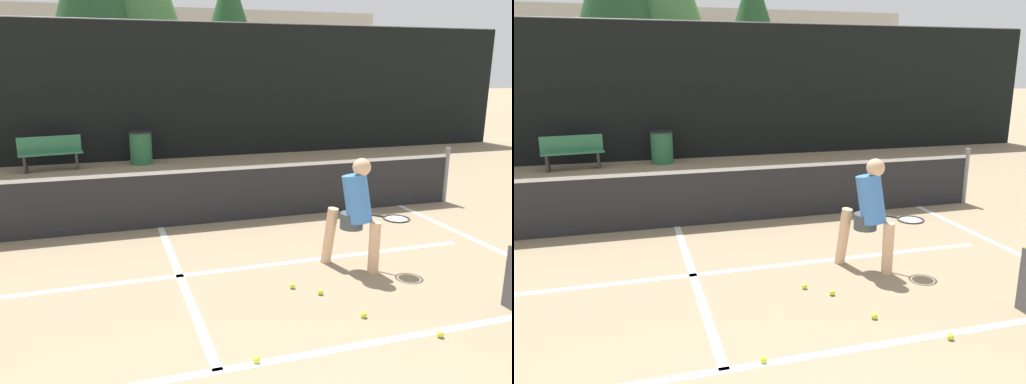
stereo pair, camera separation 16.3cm
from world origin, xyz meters
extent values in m
cube|color=white|center=(0.00, 2.76, 0.00)|extent=(11.00, 0.10, 0.01)
cube|color=white|center=(0.00, 4.88, 0.00)|extent=(8.25, 0.10, 0.01)
cube|color=white|center=(0.00, 4.85, 0.00)|extent=(0.10, 4.18, 0.01)
cube|color=white|center=(4.51, 4.85, 0.00)|extent=(0.10, 5.18, 0.01)
cylinder|color=slate|center=(5.50, 6.93, 0.53)|extent=(0.09, 0.09, 1.07)
cube|color=#232326|center=(0.00, 6.93, 0.47)|extent=(11.00, 0.02, 0.95)
cube|color=white|center=(0.00, 6.93, 0.92)|extent=(11.00, 0.03, 0.06)
cube|color=black|center=(0.00, 13.31, 1.88)|extent=(24.00, 0.06, 3.76)
cylinder|color=slate|center=(0.00, 13.31, 3.78)|extent=(24.00, 0.04, 0.04)
cylinder|color=#DBAD84|center=(2.39, 4.27, 0.34)|extent=(0.14, 0.14, 0.67)
cylinder|color=#DBAD84|center=(1.99, 4.74, 0.38)|extent=(0.25, 0.26, 0.78)
cylinder|color=#3F474C|center=(2.18, 4.51, 0.64)|extent=(0.30, 0.30, 0.20)
cylinder|color=#3F7ACC|center=(2.22, 4.46, 0.95)|extent=(0.39, 0.40, 0.68)
sphere|color=#DBAD84|center=(2.25, 4.43, 1.35)|extent=(0.23, 0.23, 0.23)
cylinder|color=#262628|center=(2.49, 4.51, 0.69)|extent=(0.22, 0.25, 0.03)
torus|color=#262628|center=(2.69, 4.27, 0.69)|extent=(0.48, 0.48, 0.02)
cylinder|color=beige|center=(2.69, 4.27, 0.69)|extent=(0.37, 0.37, 0.01)
sphere|color=#D1E033|center=(1.68, 3.23, 0.03)|extent=(0.07, 0.07, 0.07)
sphere|color=#D1E033|center=(1.48, 3.87, 0.03)|extent=(0.07, 0.07, 0.07)
sphere|color=#D1E033|center=(1.23, 4.12, 0.03)|extent=(0.07, 0.07, 0.07)
sphere|color=#D1E033|center=(0.36, 2.78, 0.03)|extent=(0.07, 0.07, 0.07)
sphere|color=#D1E033|center=(2.20, 2.66, 0.03)|extent=(0.07, 0.07, 0.07)
cube|color=#33724C|center=(-2.07, 12.43, 0.44)|extent=(1.56, 0.57, 0.04)
cube|color=#33724C|center=(-2.10, 12.61, 0.65)|extent=(1.52, 0.26, 0.42)
cube|color=#333338|center=(-2.67, 12.34, 0.22)|extent=(0.06, 0.32, 0.44)
cube|color=#333338|center=(-1.47, 12.52, 0.22)|extent=(0.06, 0.32, 0.44)
cylinder|color=#28603D|center=(0.18, 12.71, 0.42)|extent=(0.59, 0.59, 0.84)
cylinder|color=black|center=(0.18, 12.71, 0.86)|extent=(0.61, 0.61, 0.04)
cube|color=navy|center=(-1.64, 16.46, 0.44)|extent=(1.77, 3.96, 0.88)
cube|color=#1E2328|center=(-1.64, 16.26, 1.17)|extent=(1.49, 2.37, 0.59)
cylinder|color=black|center=(-0.85, 17.72, 0.30)|extent=(0.18, 0.60, 0.60)
cylinder|color=black|center=(-0.85, 15.19, 0.30)|extent=(0.18, 0.60, 0.60)
cylinder|color=brown|center=(0.97, 19.20, 1.78)|extent=(0.28, 0.28, 3.55)
cylinder|color=brown|center=(4.84, 21.08, 1.44)|extent=(0.28, 0.28, 2.87)
cone|color=#28562D|center=(4.84, 21.08, 4.89)|extent=(2.59, 2.59, 4.02)
cylinder|color=brown|center=(-0.74, 18.75, 1.75)|extent=(0.28, 0.28, 3.50)
cube|color=#B2ADA3|center=(0.00, 32.98, 3.09)|extent=(36.00, 2.40, 6.17)
camera|label=1|loc=(-0.82, -0.99, 2.57)|focal=35.00mm
camera|label=2|loc=(-0.67, -1.03, 2.57)|focal=35.00mm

